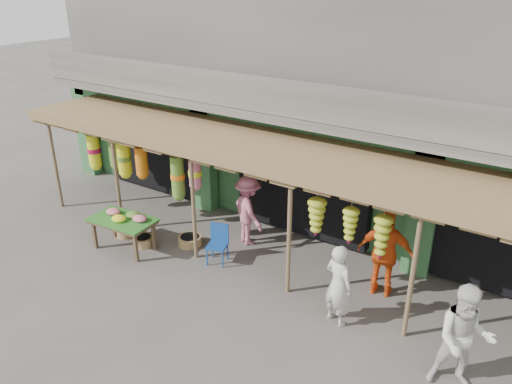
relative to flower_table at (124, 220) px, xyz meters
The scene contains 12 objects.
ground 3.36m from the flower_table, 14.56° to the left, with size 80.00×80.00×0.00m, color #514C47.
building 7.02m from the flower_table, 60.86° to the left, with size 16.40×6.80×7.00m.
awning 3.87m from the flower_table, 28.35° to the left, with size 14.00×2.70×2.79m.
flower_table is the anchor object (origin of this frame).
blue_chair 2.36m from the flower_table, 19.81° to the left, with size 0.56×0.56×0.91m.
basket_left 0.93m from the flower_table, 138.12° to the left, with size 0.48×0.48×0.20m, color olive.
basket_mid 1.66m from the flower_table, 40.05° to the left, with size 0.58×0.58×0.22m, color olive.
basket_right 0.76m from the flower_table, 55.78° to the left, with size 0.50×0.50×0.23m, color #9A7148.
person_front 5.45m from the flower_table, ahead, with size 0.61×0.40×1.67m, color beige.
person_right 7.77m from the flower_table, ahead, with size 0.92×0.71×1.89m, color silver.
person_vendor 6.07m from the flower_table, 15.84° to the left, with size 1.14×0.47×1.94m, color #DF5015.
person_shopper 2.98m from the flower_table, 39.34° to the left, with size 1.14×0.65×1.76m, color #CD6C87.
Camera 1 is at (5.32, -7.86, 6.19)m, focal length 35.00 mm.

